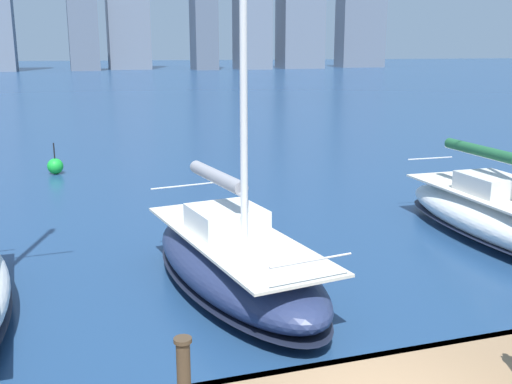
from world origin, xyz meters
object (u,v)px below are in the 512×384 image
(sailboat_grey, at_px, (234,259))
(mooring_post, at_px, (184,366))
(sailboat_forest, at_px, (498,216))
(channel_buoy, at_px, (55,166))

(sailboat_grey, height_order, mooring_post, sailboat_grey)
(sailboat_forest, xyz_separation_m, sailboat_grey, (8.27, 1.21, 0.01))
(mooring_post, bearing_deg, sailboat_grey, -113.44)
(mooring_post, bearing_deg, channel_buoy, -84.67)
(mooring_post, xyz_separation_m, channel_buoy, (1.88, -20.13, -0.72))
(sailboat_grey, relative_size, mooring_post, 13.09)
(sailboat_forest, relative_size, sailboat_grey, 0.93)
(mooring_post, height_order, channel_buoy, mooring_post)
(channel_buoy, bearing_deg, sailboat_forest, 131.16)
(sailboat_forest, bearing_deg, mooring_post, 30.40)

